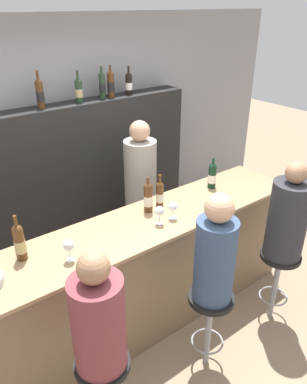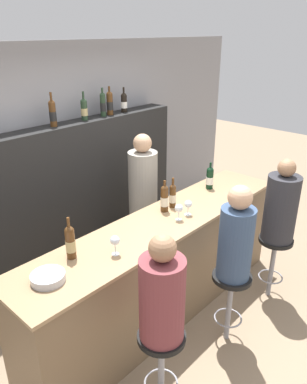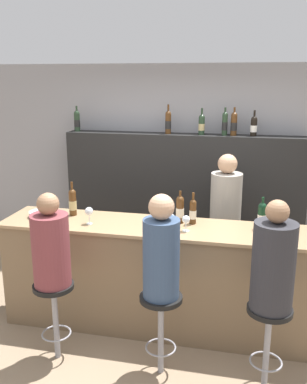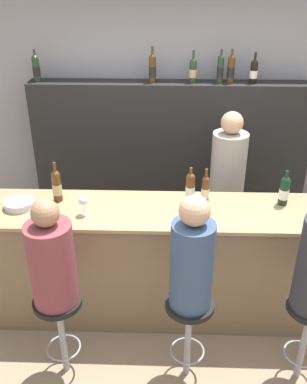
{
  "view_description": "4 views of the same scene",
  "coord_description": "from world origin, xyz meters",
  "px_view_note": "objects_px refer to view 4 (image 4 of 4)",
  "views": [
    {
      "loc": [
        -1.51,
        -1.82,
        2.68
      ],
      "look_at": [
        0.1,
        0.27,
        1.33
      ],
      "focal_mm": 35.0,
      "sensor_mm": 36.0,
      "label": 1
    },
    {
      "loc": [
        -2.34,
        -1.71,
        2.7
      ],
      "look_at": [
        -0.13,
        0.3,
        1.4
      ],
      "focal_mm": 35.0,
      "sensor_mm": 36.0,
      "label": 2
    },
    {
      "loc": [
        0.76,
        -3.45,
        2.42
      ],
      "look_at": [
        -0.06,
        0.21,
        1.42
      ],
      "focal_mm": 40.0,
      "sensor_mm": 36.0,
      "label": 3
    },
    {
      "loc": [
        -0.04,
        -2.69,
        2.82
      ],
      "look_at": [
        -0.14,
        0.31,
        1.23
      ],
      "focal_mm": 40.0,
      "sensor_mm": 36.0,
      "label": 4
    }
  ],
  "objects_px": {
    "metal_bowl": "(19,204)",
    "bartender": "(225,197)",
    "wine_bottle_counter_3": "(284,190)",
    "wine_bottle_backbar_0": "(36,68)",
    "bar_stool_middle": "(189,320)",
    "guest_seated_middle": "(192,259)",
    "wine_bottle_counter_0": "(57,185)",
    "wine_bottle_backbar_2": "(193,70)",
    "wine_glass_1": "(185,203)",
    "wine_bottle_backbar_4": "(231,69)",
    "bar_stool_left": "(60,317)",
    "wine_bottle_counter_2": "(205,189)",
    "wine_glass_0": "(83,201)",
    "wine_bottle_counter_1": "(190,188)",
    "wine_bottle_backbar_3": "(220,69)",
    "wine_glass_2": "(203,204)",
    "wine_bottle_backbar_1": "(152,68)",
    "wine_bottle_backbar_5": "(254,71)",
    "guest_seated_left": "(52,260)"
  },
  "relations": [
    {
      "from": "wine_bottle_backbar_0",
      "to": "wine_glass_1",
      "type": "xyz_separation_m",
      "value": [
        1.47,
        -1.45,
        -0.72
      ]
    },
    {
      "from": "wine_bottle_counter_3",
      "to": "bar_stool_left",
      "type": "bearing_deg",
      "value": -154.82
    },
    {
      "from": "wine_bottle_counter_2",
      "to": "bar_stool_middle",
      "type": "distance_m",
      "value": 1.04
    },
    {
      "from": "wine_bottle_backbar_2",
      "to": "wine_bottle_backbar_5",
      "type": "relative_size",
      "value": 1.05
    },
    {
      "from": "wine_glass_2",
      "to": "guest_seated_left",
      "type": "bearing_deg",
      "value": -150.61
    },
    {
      "from": "bar_stool_left",
      "to": "wine_bottle_backbar_0",
      "type": "bearing_deg",
      "value": 105.4
    },
    {
      "from": "wine_bottle_counter_2",
      "to": "wine_bottle_backbar_4",
      "type": "bearing_deg",
      "value": 76.09
    },
    {
      "from": "wine_bottle_counter_2",
      "to": "guest_seated_left",
      "type": "bearing_deg",
      "value": -143.2
    },
    {
      "from": "wine_bottle_counter_1",
      "to": "bar_stool_left",
      "type": "height_order",
      "value": "wine_bottle_counter_1"
    },
    {
      "from": "bar_stool_middle",
      "to": "bar_stool_left",
      "type": "bearing_deg",
      "value": 180.0
    },
    {
      "from": "guest_seated_middle",
      "to": "guest_seated_left",
      "type": "bearing_deg",
      "value": 180.0
    },
    {
      "from": "metal_bowl",
      "to": "bartender",
      "type": "relative_size",
      "value": 0.15
    },
    {
      "from": "wine_bottle_backbar_5",
      "to": "guest_seated_left",
      "type": "xyz_separation_m",
      "value": [
        -1.62,
        -2.04,
        -0.82
      ]
    },
    {
      "from": "wine_bottle_counter_0",
      "to": "wine_glass_0",
      "type": "bearing_deg",
      "value": -40.31
    },
    {
      "from": "wine_glass_0",
      "to": "wine_bottle_counter_1",
      "type": "bearing_deg",
      "value": 14.61
    },
    {
      "from": "wine_bottle_counter_1",
      "to": "wine_bottle_counter_3",
      "type": "height_order",
      "value": "wine_bottle_counter_1"
    },
    {
      "from": "guest_seated_left",
      "to": "guest_seated_middle",
      "type": "bearing_deg",
      "value": 0.0
    },
    {
      "from": "wine_bottle_counter_3",
      "to": "wine_bottle_backbar_0",
      "type": "xyz_separation_m",
      "value": [
        -2.29,
        1.23,
        0.71
      ]
    },
    {
      "from": "guest_seated_left",
      "to": "wine_glass_1",
      "type": "bearing_deg",
      "value": 33.04
    },
    {
      "from": "wine_bottle_backbar_1",
      "to": "bar_stool_middle",
      "type": "bearing_deg",
      "value": -80.71
    },
    {
      "from": "wine_bottle_backbar_1",
      "to": "wine_bottle_backbar_5",
      "type": "height_order",
      "value": "wine_bottle_backbar_1"
    },
    {
      "from": "wine_bottle_backbar_1",
      "to": "bar_stool_middle",
      "type": "relative_size",
      "value": 0.49
    },
    {
      "from": "wine_bottle_counter_1",
      "to": "wine_bottle_backbar_3",
      "type": "distance_m",
      "value": 1.45
    },
    {
      "from": "wine_bottle_counter_2",
      "to": "guest_seated_left",
      "type": "distance_m",
      "value": 1.36
    },
    {
      "from": "wine_bottle_counter_3",
      "to": "wine_bottle_backbar_2",
      "type": "bearing_deg",
      "value": 120.14
    },
    {
      "from": "wine_bottle_backbar_4",
      "to": "wine_glass_2",
      "type": "height_order",
      "value": "wine_bottle_backbar_4"
    },
    {
      "from": "guest_seated_left",
      "to": "metal_bowl",
      "type": "bearing_deg",
      "value": 121.93
    },
    {
      "from": "wine_bottle_backbar_4",
      "to": "wine_bottle_counter_2",
      "type": "bearing_deg",
      "value": -103.91
    },
    {
      "from": "wine_bottle_counter_1",
      "to": "wine_glass_0",
      "type": "distance_m",
      "value": 0.87
    },
    {
      "from": "wine_bottle_counter_0",
      "to": "wine_bottle_backbar_4",
      "type": "height_order",
      "value": "wine_bottle_backbar_4"
    },
    {
      "from": "wine_bottle_backbar_3",
      "to": "bartender",
      "type": "distance_m",
      "value": 1.28
    },
    {
      "from": "wine_bottle_counter_2",
      "to": "metal_bowl",
      "type": "height_order",
      "value": "wine_bottle_counter_2"
    },
    {
      "from": "wine_bottle_backbar_4",
      "to": "bar_stool_left",
      "type": "relative_size",
      "value": 0.46
    },
    {
      "from": "wine_bottle_backbar_2",
      "to": "metal_bowl",
      "type": "distance_m",
      "value": 2.13
    },
    {
      "from": "bar_stool_middle",
      "to": "guest_seated_middle",
      "type": "xyz_separation_m",
      "value": [
        0.0,
        -0.0,
        0.54
      ]
    },
    {
      "from": "wine_bottle_counter_0",
      "to": "wine_bottle_backbar_3",
      "type": "xyz_separation_m",
      "value": [
        1.43,
        1.23,
        0.7
      ]
    },
    {
      "from": "wine_bottle_backbar_1",
      "to": "bartender",
      "type": "height_order",
      "value": "wine_bottle_backbar_1"
    },
    {
      "from": "wine_glass_0",
      "to": "wine_bottle_counter_3",
      "type": "bearing_deg",
      "value": 7.78
    },
    {
      "from": "metal_bowl",
      "to": "wine_glass_1",
      "type": "bearing_deg",
      "value": -4.2
    },
    {
      "from": "guest_seated_middle",
      "to": "bar_stool_left",
      "type": "bearing_deg",
      "value": 180.0
    },
    {
      "from": "bar_stool_middle",
      "to": "wine_bottle_counter_3",
      "type": "bearing_deg",
      "value": 46.01
    },
    {
      "from": "metal_bowl",
      "to": "bar_stool_middle",
      "type": "relative_size",
      "value": 0.34
    },
    {
      "from": "wine_bottle_backbar_5",
      "to": "metal_bowl",
      "type": "xyz_separation_m",
      "value": [
        -2.05,
        -1.35,
        -0.79
      ]
    },
    {
      "from": "wine_bottle_counter_0",
      "to": "bar_stool_middle",
      "type": "height_order",
      "value": "wine_bottle_counter_0"
    },
    {
      "from": "wine_bottle_counter_1",
      "to": "wine_glass_2",
      "type": "distance_m",
      "value": 0.24
    },
    {
      "from": "wine_bottle_counter_2",
      "to": "bartender",
      "type": "bearing_deg",
      "value": 67.78
    },
    {
      "from": "wine_bottle_counter_1",
      "to": "bar_stool_middle",
      "type": "height_order",
      "value": "wine_bottle_counter_1"
    },
    {
      "from": "wine_bottle_counter_3",
      "to": "wine_bottle_backbar_4",
      "type": "distance_m",
      "value": 1.46
    },
    {
      "from": "wine_bottle_counter_0",
      "to": "wine_bottle_backbar_2",
      "type": "xyz_separation_m",
      "value": [
        1.15,
        1.23,
        0.68
      ]
    },
    {
      "from": "wine_bottle_backbar_0",
      "to": "metal_bowl",
      "type": "bearing_deg",
      "value": -84.43
    }
  ]
}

